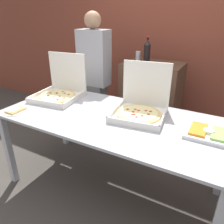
{
  "coord_description": "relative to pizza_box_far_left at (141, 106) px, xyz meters",
  "views": [
    {
      "loc": [
        0.88,
        -1.6,
        1.72
      ],
      "look_at": [
        0.0,
        0.0,
        0.89
      ],
      "focal_mm": 35.0,
      "sensor_mm": 36.0,
      "label": 1
    }
  ],
  "objects": [
    {
      "name": "sideboard_podium",
      "position": [
        -0.21,
        0.93,
        -0.35
      ],
      "size": [
        0.74,
        0.55,
        1.13
      ],
      "color": "#4C3323",
      "rests_on": "ground_plane"
    },
    {
      "name": "person_guest_plaid",
      "position": [
        -0.9,
        0.6,
        -0.01
      ],
      "size": [
        0.4,
        0.22,
        1.74
      ],
      "rotation": [
        0.0,
        0.0,
        3.14
      ],
      "color": "slate",
      "rests_on": "ground_plane"
    },
    {
      "name": "pizza_box_near_right",
      "position": [
        -0.98,
        -0.01,
        0.0
      ],
      "size": [
        0.53,
        0.54,
        0.47
      ],
      "rotation": [
        0.0,
        0.0,
        0.12
      ],
      "color": "silver",
      "rests_on": "buffet_table"
    },
    {
      "name": "soda_bottle",
      "position": [
        -0.31,
        0.94,
        0.35
      ],
      "size": [
        0.08,
        0.08,
        0.32
      ],
      "color": "black",
      "rests_on": "sideboard_podium"
    },
    {
      "name": "ground_plane",
      "position": [
        -0.21,
        -0.19,
        -0.92
      ],
      "size": [
        16.0,
        16.0,
        0.0
      ],
      "primitive_type": "plane",
      "color": "#423D38"
    },
    {
      "name": "veggie_tray",
      "position": [
        0.62,
        -0.12,
        -0.06
      ],
      "size": [
        0.35,
        0.28,
        0.05
      ],
      "color": "white",
      "rests_on": "buffet_table"
    },
    {
      "name": "pizza_box_far_left",
      "position": [
        0.0,
        0.0,
        0.0
      ],
      "size": [
        0.53,
        0.54,
        0.46
      ],
      "rotation": [
        0.0,
        0.0,
        0.13
      ],
      "color": "silver",
      "rests_on": "buffet_table"
    },
    {
      "name": "paper_plate_front_left",
      "position": [
        -1.09,
        -0.53,
        -0.07
      ],
      "size": [
        0.23,
        0.23,
        0.03
      ],
      "color": "white",
      "rests_on": "buffet_table"
    },
    {
      "name": "brick_wall_behind",
      "position": [
        -0.21,
        1.51,
        0.48
      ],
      "size": [
        10.0,
        0.06,
        2.8
      ],
      "color": "brown",
      "rests_on": "ground_plane"
    },
    {
      "name": "soda_can_silver",
      "position": [
        -0.45,
        0.98,
        0.27
      ],
      "size": [
        0.07,
        0.07,
        0.12
      ],
      "color": "silver",
      "rests_on": "sideboard_podium"
    },
    {
      "name": "buffet_table",
      "position": [
        -0.21,
        -0.19,
        -0.17
      ],
      "size": [
        2.1,
        0.98,
        0.84
      ],
      "color": "#A8AAB2",
      "rests_on": "ground_plane"
    }
  ]
}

